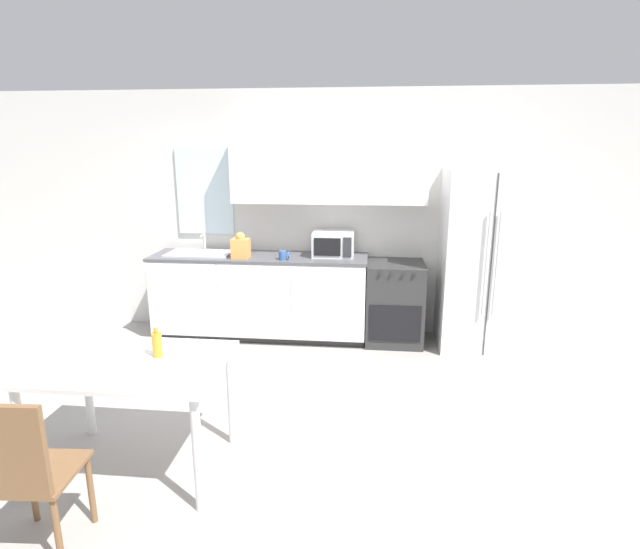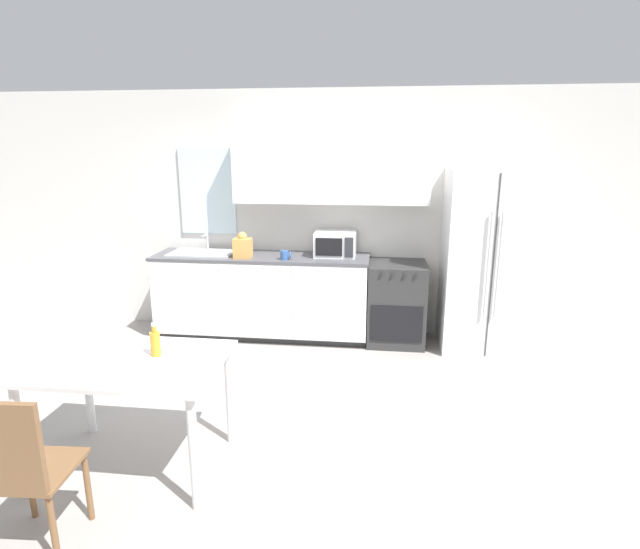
% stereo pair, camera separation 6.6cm
% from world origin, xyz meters
% --- Properties ---
extents(ground_plane, '(12.00, 12.00, 0.00)m').
position_xyz_m(ground_plane, '(0.00, 0.00, 0.00)').
color(ground_plane, gray).
extents(wall_back, '(12.00, 0.38, 2.70)m').
position_xyz_m(wall_back, '(0.06, 2.01, 1.46)').
color(wall_back, silver).
rests_on(wall_back, ground_plane).
extents(kitchen_counter, '(2.37, 0.62, 0.94)m').
position_xyz_m(kitchen_counter, '(-0.41, 1.71, 0.47)').
color(kitchen_counter, '#333333').
rests_on(kitchen_counter, ground_plane).
extents(oven_range, '(0.61, 0.62, 0.89)m').
position_xyz_m(oven_range, '(1.09, 1.72, 0.44)').
color(oven_range, '#2D2D2D').
rests_on(oven_range, ground_plane).
extents(refrigerator, '(0.85, 0.71, 1.89)m').
position_xyz_m(refrigerator, '(1.98, 1.68, 0.94)').
color(refrigerator, white).
rests_on(refrigerator, ground_plane).
extents(kitchen_sink, '(0.70, 0.44, 0.20)m').
position_xyz_m(kitchen_sink, '(-1.07, 1.72, 0.95)').
color(kitchen_sink, '#B7BABC').
rests_on(kitchen_sink, kitchen_counter).
extents(microwave, '(0.44, 0.39, 0.26)m').
position_xyz_m(microwave, '(0.41, 1.80, 1.07)').
color(microwave, silver).
rests_on(microwave, kitchen_counter).
extents(coffee_mug, '(0.12, 0.08, 0.10)m').
position_xyz_m(coffee_mug, '(-0.10, 1.53, 0.98)').
color(coffee_mug, '#335999').
rests_on(coffee_mug, kitchen_counter).
extents(grocery_bag_0, '(0.18, 0.16, 0.28)m').
position_xyz_m(grocery_bag_0, '(-0.57, 1.58, 1.06)').
color(grocery_bag_0, '#DB994C').
rests_on(grocery_bag_0, kitchen_counter).
extents(dining_table, '(1.20, 0.82, 0.77)m').
position_xyz_m(dining_table, '(-0.69, -0.74, 0.66)').
color(dining_table, white).
rests_on(dining_table, ground_plane).
extents(dining_chair_near, '(0.43, 0.43, 0.93)m').
position_xyz_m(dining_chair_near, '(-0.88, -1.53, 0.54)').
color(dining_chair_near, brown).
rests_on(dining_chair_near, ground_plane).
extents(drink_bottle, '(0.06, 0.06, 0.22)m').
position_xyz_m(drink_bottle, '(-0.54, -0.65, 0.86)').
color(drink_bottle, orange).
rests_on(drink_bottle, dining_table).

